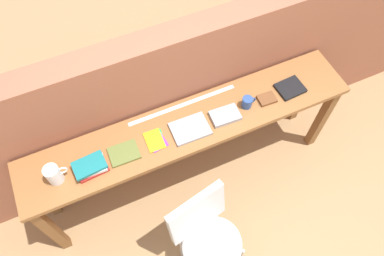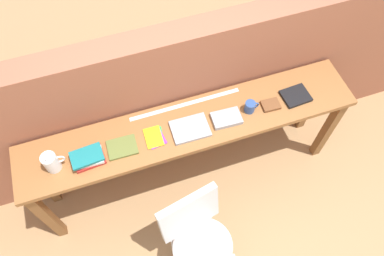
{
  "view_description": "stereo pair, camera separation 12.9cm",
  "coord_description": "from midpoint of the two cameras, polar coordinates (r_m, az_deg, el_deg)",
  "views": [
    {
      "loc": [
        -0.55,
        -0.99,
        3.17
      ],
      "look_at": [
        0.0,
        0.25,
        0.9
      ],
      "focal_mm": 35.0,
      "sensor_mm": 36.0,
      "label": 1
    },
    {
      "loc": [
        -0.43,
        -1.03,
        3.17
      ],
      "look_at": [
        0.0,
        0.25,
        0.9
      ],
      "focal_mm": 35.0,
      "sensor_mm": 36.0,
      "label": 2
    }
  ],
  "objects": [
    {
      "name": "sideboard",
      "position": [
        2.81,
        0.99,
        -0.89
      ],
      "size": [
        2.5,
        0.44,
        0.88
      ],
      "color": "#996033",
      "rests_on": "ground"
    },
    {
      "name": "ground_plane",
      "position": [
        3.37,
        2.51,
        -11.42
      ],
      "size": [
        40.0,
        40.0,
        0.0
      ],
      "primitive_type": "plane",
      "color": "tan"
    },
    {
      "name": "ruler_metal_back_edge",
      "position": [
        2.78,
        0.3,
        3.57
      ],
      "size": [
        0.85,
        0.03,
        0.0
      ],
      "primitive_type": "cube",
      "color": "silver",
      "rests_on": "sideboard"
    },
    {
      "name": "book_grey_hardcover",
      "position": [
        2.71,
        6.64,
        1.43
      ],
      "size": [
        0.22,
        0.15,
        0.03
      ],
      "primitive_type": "cube",
      "rotation": [
        0.0,
        0.0,
        -0.05
      ],
      "color": "#9E9EA3",
      "rests_on": "sideboard"
    },
    {
      "name": "chair_white_moulded",
      "position": [
        2.74,
        2.31,
        -16.1
      ],
      "size": [
        0.52,
        0.53,
        0.89
      ],
      "color": "silver",
      "rests_on": "ground"
    },
    {
      "name": "pitcher_white",
      "position": [
        2.6,
        -19.31,
        -5.0
      ],
      "size": [
        0.14,
        0.1,
        0.18
      ],
      "color": "white",
      "rests_on": "sideboard"
    },
    {
      "name": "book_open_centre",
      "position": [
        2.65,
        1.1,
        -0.16
      ],
      "size": [
        0.27,
        0.2,
        0.02
      ],
      "primitive_type": "cube",
      "rotation": [
        0.0,
        0.0,
        -0.02
      ],
      "color": "#9E9EA3",
      "rests_on": "sideboard"
    },
    {
      "name": "magazine_cycling",
      "position": [
        2.61,
        -9.19,
        -2.97
      ],
      "size": [
        0.21,
        0.16,
        0.02
      ],
      "primitive_type": "cube",
      "rotation": [
        0.0,
        0.0,
        -0.03
      ],
      "color": "olive",
      "rests_on": "sideboard"
    },
    {
      "name": "book_stack_leftmost",
      "position": [
        2.6,
        -14.2,
        -4.42
      ],
      "size": [
        0.22,
        0.17,
        0.07
      ],
      "color": "red",
      "rests_on": "sideboard"
    },
    {
      "name": "book_repair_rightmost",
      "position": [
        2.93,
        16.74,
        4.66
      ],
      "size": [
        0.21,
        0.18,
        0.02
      ],
      "primitive_type": "cube",
      "rotation": [
        0.0,
        0.0,
        0.05
      ],
      "color": "black",
      "rests_on": "sideboard"
    },
    {
      "name": "leather_journal_brown",
      "position": [
        2.84,
        13.18,
        3.4
      ],
      "size": [
        0.14,
        0.11,
        0.02
      ],
      "primitive_type": "cube",
      "rotation": [
        0.0,
        0.0,
        -0.05
      ],
      "color": "brown",
      "rests_on": "sideboard"
    },
    {
      "name": "brick_wall_back",
      "position": [
        2.99,
        -1.16,
        4.38
      ],
      "size": [
        6.0,
        0.2,
        1.46
      ],
      "primitive_type": "cube",
      "color": "#9E5B42",
      "rests_on": "ground"
    },
    {
      "name": "mug",
      "position": [
        2.76,
        10.19,
        3.16
      ],
      "size": [
        0.11,
        0.08,
        0.09
      ],
      "color": "#2D4C8C",
      "rests_on": "sideboard"
    },
    {
      "name": "pamphlet_pile_colourful",
      "position": [
        2.63,
        -4.29,
        -1.44
      ],
      "size": [
        0.14,
        0.18,
        0.01
      ],
      "color": "green",
      "rests_on": "sideboard"
    }
  ]
}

